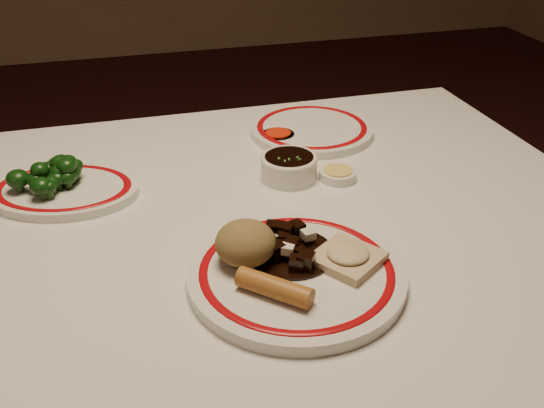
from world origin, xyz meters
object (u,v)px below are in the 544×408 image
(broccoli_plate, at_px, (64,190))
(broccoli_pile, at_px, (55,173))
(spring_roll, at_px, (274,288))
(stirfry_heap, at_px, (287,247))
(dining_table, at_px, (243,264))
(main_plate, at_px, (296,274))
(fried_wonton, at_px, (348,256))
(soy_bowl, at_px, (289,167))
(rice_mound, at_px, (245,243))

(broccoli_plate, height_order, broccoli_pile, broccoli_pile)
(spring_roll, bearing_deg, stirfry_heap, 17.53)
(dining_table, relative_size, main_plate, 3.48)
(spring_roll, distance_m, fried_wonton, 0.12)
(dining_table, bearing_deg, soy_bowl, 43.69)
(dining_table, height_order, broccoli_plate, broccoli_plate)
(broccoli_plate, relative_size, soy_bowl, 2.97)
(soy_bowl, bearing_deg, rice_mound, -118.97)
(stirfry_heap, distance_m, broccoli_pile, 0.42)
(spring_roll, xyz_separation_m, soy_bowl, (0.12, 0.33, -0.01))
(rice_mound, xyz_separation_m, broccoli_plate, (-0.24, 0.29, -0.04))
(main_plate, distance_m, rice_mound, 0.08)
(dining_table, relative_size, stirfry_heap, 9.91)
(stirfry_heap, bearing_deg, broccoli_pile, 136.44)
(fried_wonton, height_order, broccoli_pile, broccoli_pile)
(fried_wonton, xyz_separation_m, soy_bowl, (0.01, 0.28, -0.01))
(dining_table, xyz_separation_m, broccoli_pile, (-0.28, 0.15, 0.13))
(stirfry_heap, xyz_separation_m, broccoli_plate, (-0.30, 0.29, -0.02))
(dining_table, distance_m, broccoli_plate, 0.32)
(dining_table, relative_size, broccoli_plate, 4.15)
(main_plate, height_order, broccoli_plate, main_plate)
(dining_table, xyz_separation_m, stirfry_heap, (0.03, -0.14, 0.12))
(broccoli_pile, bearing_deg, fried_wonton, -41.29)
(broccoli_pile, bearing_deg, spring_roll, -54.69)
(fried_wonton, height_order, broccoli_plate, fried_wonton)
(stirfry_heap, bearing_deg, broccoli_plate, 136.22)
(dining_table, relative_size, rice_mound, 14.75)
(rice_mound, distance_m, fried_wonton, 0.14)
(main_plate, distance_m, broccoli_plate, 0.44)
(fried_wonton, xyz_separation_m, broccoli_plate, (-0.37, 0.33, -0.02))
(rice_mound, bearing_deg, fried_wonton, -16.85)
(fried_wonton, relative_size, broccoli_plate, 0.39)
(dining_table, relative_size, spring_roll, 12.14)
(dining_table, relative_size, broccoli_pile, 9.91)
(main_plate, bearing_deg, broccoli_plate, 132.88)
(fried_wonton, height_order, stirfry_heap, stirfry_heap)
(fried_wonton, bearing_deg, main_plate, 177.19)
(rice_mound, relative_size, soy_bowl, 0.84)
(main_plate, distance_m, soy_bowl, 0.29)
(spring_roll, xyz_separation_m, broccoli_pile, (-0.27, 0.37, 0.01))
(spring_roll, bearing_deg, fried_wonton, -25.78)
(stirfry_heap, height_order, broccoli_pile, broccoli_pile)
(broccoli_pile, height_order, soy_bowl, broccoli_pile)
(dining_table, distance_m, rice_mound, 0.20)
(stirfry_heap, relative_size, soy_bowl, 1.25)
(dining_table, xyz_separation_m, soy_bowl, (0.11, 0.10, 0.11))
(dining_table, relative_size, fried_wonton, 10.72)
(main_plate, distance_m, fried_wonton, 0.07)
(rice_mound, bearing_deg, main_plate, -30.95)
(broccoli_pile, bearing_deg, soy_bowl, -7.22)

